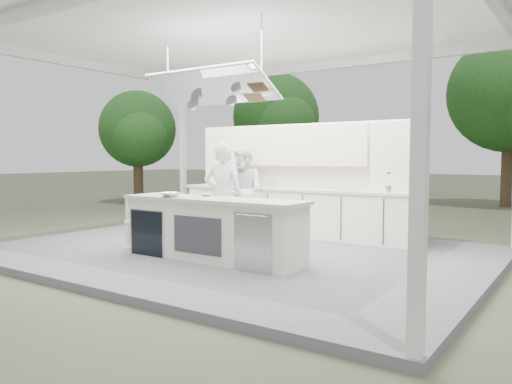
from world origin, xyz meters
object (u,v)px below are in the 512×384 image
Objects in this scene: demo_island at (211,229)px; sous_chef at (244,191)px; head_chef at (223,197)px; back_counter at (293,211)px.

demo_island is 2.63m from sous_chef.
head_chef is at bearing 112.91° from demo_island.
head_chef is 1.02× the size of sous_chef.
head_chef is (-0.11, -2.14, 0.43)m from back_counter.
demo_island is at bearing -62.78° from sous_chef.
demo_island is 0.85m from head_chef.
demo_island is 1.71× the size of head_chef.
back_counter is 2.18m from head_chef.
head_chef is at bearing -62.16° from sous_chef.
head_chef is at bearing -92.85° from back_counter.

